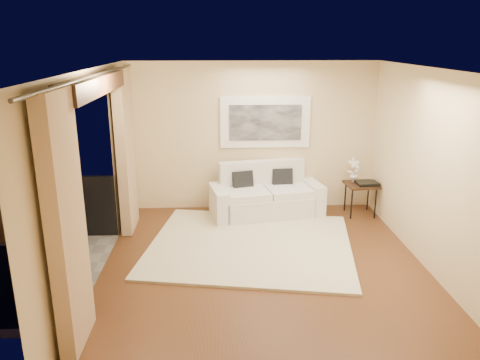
{
  "coord_description": "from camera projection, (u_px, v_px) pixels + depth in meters",
  "views": [
    {
      "loc": [
        -0.62,
        -5.86,
        3.06
      ],
      "look_at": [
        -0.3,
        0.78,
        1.05
      ],
      "focal_mm": 35.0,
      "sensor_mm": 36.0,
      "label": 1
    }
  ],
  "objects": [
    {
      "name": "floor",
      "position": [
        264.0,
        268.0,
        6.52
      ],
      "size": [
        5.0,
        5.0,
        0.0
      ],
      "primitive_type": "plane",
      "color": "brown",
      "rests_on": "ground"
    },
    {
      "name": "room_shell",
      "position": [
        93.0,
        85.0,
        5.69
      ],
      "size": [
        5.0,
        6.4,
        5.0
      ],
      "color": "white",
      "rests_on": "ground"
    },
    {
      "name": "balcony",
      "position": [
        21.0,
        261.0,
        6.32
      ],
      "size": [
        1.81,
        2.6,
        1.17
      ],
      "color": "#605B56",
      "rests_on": "ground"
    },
    {
      "name": "curtains",
      "position": [
        103.0,
        178.0,
        6.04
      ],
      "size": [
        0.16,
        4.8,
        2.64
      ],
      "color": "tan",
      "rests_on": "ground"
    },
    {
      "name": "artwork",
      "position": [
        265.0,
        122.0,
        8.42
      ],
      "size": [
        1.62,
        0.07,
        0.92
      ],
      "color": "white",
      "rests_on": "room_shell"
    },
    {
      "name": "rug",
      "position": [
        250.0,
        245.0,
        7.21
      ],
      "size": [
        3.45,
        3.13,
        0.04
      ],
      "primitive_type": "cube",
      "rotation": [
        0.0,
        0.0,
        -0.17
      ],
      "color": "beige",
      "rests_on": "floor"
    },
    {
      "name": "sofa",
      "position": [
        265.0,
        197.0,
        8.43
      ],
      "size": [
        2.07,
        1.19,
        0.94
      ],
      "rotation": [
        0.0,
        0.0,
        0.19
      ],
      "color": "silver",
      "rests_on": "floor"
    },
    {
      "name": "side_table",
      "position": [
        361.0,
        187.0,
        8.37
      ],
      "size": [
        0.58,
        0.58,
        0.58
      ],
      "rotation": [
        0.0,
        0.0,
        0.08
      ],
      "color": "#311C10",
      "rests_on": "floor"
    },
    {
      "name": "tray",
      "position": [
        367.0,
        183.0,
        8.29
      ],
      "size": [
        0.4,
        0.31,
        0.05
      ],
      "primitive_type": "cube",
      "rotation": [
        0.0,
        0.0,
        0.09
      ],
      "color": "black",
      "rests_on": "side_table"
    },
    {
      "name": "orchid",
      "position": [
        354.0,
        170.0,
        8.39
      ],
      "size": [
        0.26,
        0.2,
        0.44
      ],
      "primitive_type": "imported",
      "rotation": [
        0.0,
        0.0,
        0.21
      ],
      "color": "white",
      "rests_on": "side_table"
    },
    {
      "name": "bistro_table",
      "position": [
        41.0,
        218.0,
        6.48
      ],
      "size": [
        0.65,
        0.65,
        0.76
      ],
      "rotation": [
        0.0,
        0.0,
        -0.01
      ],
      "color": "#311C10",
      "rests_on": "balcony"
    },
    {
      "name": "balcony_chair_far",
      "position": [
        9.0,
        236.0,
        6.34
      ],
      "size": [
        0.47,
        0.47,
        0.87
      ],
      "rotation": [
        0.0,
        0.0,
        3.43
      ],
      "color": "#311C10",
      "rests_on": "balcony"
    },
    {
      "name": "ice_bucket",
      "position": [
        32.0,
        204.0,
        6.49
      ],
      "size": [
        0.18,
        0.18,
        0.2
      ],
      "primitive_type": "cylinder",
      "color": "silver",
      "rests_on": "bistro_table"
    },
    {
      "name": "candle",
      "position": [
        44.0,
        207.0,
        6.57
      ],
      "size": [
        0.06,
        0.06,
        0.07
      ],
      "primitive_type": "cylinder",
      "color": "#EA3E14",
      "rests_on": "bistro_table"
    },
    {
      "name": "vase",
      "position": [
        32.0,
        212.0,
        6.24
      ],
      "size": [
        0.04,
        0.04,
        0.18
      ],
      "primitive_type": "cylinder",
      "color": "white",
      "rests_on": "bistro_table"
    },
    {
      "name": "glass_a",
      "position": [
        49.0,
        210.0,
        6.37
      ],
      "size": [
        0.06,
        0.06,
        0.12
      ],
      "primitive_type": "cylinder",
      "color": "silver",
      "rests_on": "bistro_table"
    },
    {
      "name": "glass_b",
      "position": [
        50.0,
        209.0,
        6.42
      ],
      "size": [
        0.06,
        0.06,
        0.12
      ],
      "primitive_type": "cylinder",
      "color": "white",
      "rests_on": "bistro_table"
    }
  ]
}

